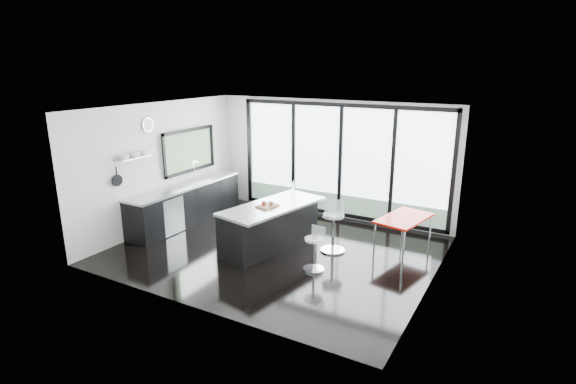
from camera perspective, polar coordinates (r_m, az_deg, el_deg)
The scene contains 11 objects.
floor at distance 9.06m, azimuth -1.50°, elevation -7.38°, with size 6.00×5.00×0.00m, color black.
ceiling at distance 8.35m, azimuth -1.64°, elevation 10.54°, with size 6.00×5.00×0.00m, color white.
wall_back at distance 10.65m, azimuth 6.54°, elevation 3.30°, with size 6.00×0.09×2.80m.
wall_front at distance 6.67m, azimuth -12.67°, elevation -3.59°, with size 6.00×0.00×2.80m, color silver.
wall_left at distance 10.56m, azimuth -14.82°, elevation 4.37°, with size 0.26×5.00×2.80m.
wall_right at distance 7.57m, azimuth 18.34°, elevation -1.69°, with size 0.00×5.00×2.80m, color silver.
counter_cabinets at distance 10.71m, azimuth -12.77°, elevation -1.40°, with size 0.69×3.24×1.36m.
island at distance 9.04m, azimuth -2.29°, elevation -4.26°, with size 1.38×2.38×1.19m.
bar_stool_near at distance 8.13m, azimuth 3.30°, elevation -7.86°, with size 0.39×0.39×0.62m, color silver.
bar_stool_far at distance 8.92m, azimuth 5.75°, elevation -5.14°, with size 0.49×0.49×0.78m, color silver.
red_table at distance 9.28m, azimuth 14.41°, elevation -5.07°, with size 0.72×1.25×0.67m, color #A80A00.
Camera 1 is at (4.28, -7.13, 3.59)m, focal length 28.00 mm.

